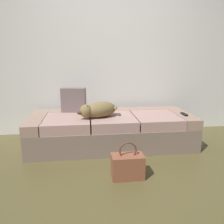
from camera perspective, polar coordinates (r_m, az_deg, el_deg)
The scene contains 7 objects.
ground_plane at distance 2.17m, azimuth 3.58°, elevation -18.86°, with size 10.00×10.00×0.00m, color brown.
back_wall at distance 3.55m, azimuth -1.50°, elevation 17.38°, with size 6.40×0.10×2.80m, color white.
couch at distance 3.04m, azimuth -0.12°, elevation -4.63°, with size 2.17×0.88×0.43m.
dog_tan at distance 2.83m, azimuth -3.59°, elevation 0.60°, with size 0.56×0.40×0.20m.
tv_remote at distance 3.12m, azimuth 18.15°, elevation -0.54°, with size 0.04×0.15×0.02m, color black.
throw_pillow at distance 3.16m, azimuth -9.91°, elevation 3.06°, with size 0.34×0.12×0.34m, color #715F5F.
handbag at distance 2.26m, azimuth 4.05°, elevation -13.72°, with size 0.32×0.18×0.38m.
Camera 1 is at (-0.36, -1.80, 1.16)m, focal length 35.35 mm.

